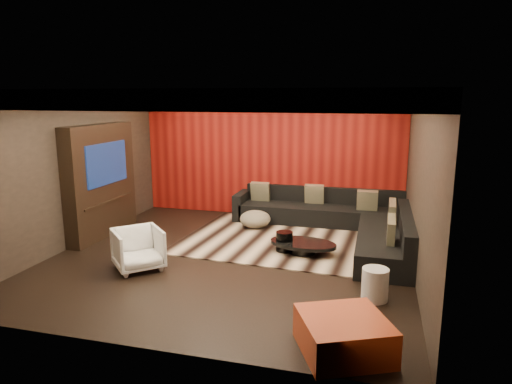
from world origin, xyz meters
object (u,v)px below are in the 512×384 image
(drum_stool, at_px, (284,241))
(orange_ottoman, at_px, (344,335))
(coffee_table, at_px, (303,247))
(armchair, at_px, (138,249))
(sectional_sofa, at_px, (341,222))
(white_side_table, at_px, (375,284))

(drum_stool, height_order, orange_ottoman, orange_ottoman)
(coffee_table, relative_size, armchair, 1.61)
(armchair, xyz_separation_m, sectional_sofa, (2.99, 2.75, -0.07))
(orange_ottoman, bearing_deg, coffee_table, 107.20)
(coffee_table, bearing_deg, drum_stool, 177.40)
(drum_stool, height_order, white_side_table, white_side_table)
(coffee_table, bearing_deg, orange_ottoman, -72.80)
(coffee_table, xyz_separation_m, white_side_table, (1.24, -1.58, 0.10))
(coffee_table, height_order, orange_ottoman, orange_ottoman)
(drum_stool, bearing_deg, armchair, -146.25)
(coffee_table, xyz_separation_m, armchair, (-2.43, -1.39, 0.22))
(drum_stool, relative_size, orange_ottoman, 0.39)
(coffee_table, xyz_separation_m, orange_ottoman, (0.93, -3.01, 0.08))
(orange_ottoman, relative_size, armchair, 1.22)
(armchair, height_order, sectional_sofa, sectional_sofa)
(coffee_table, xyz_separation_m, sectional_sofa, (0.55, 1.36, 0.14))
(orange_ottoman, bearing_deg, armchair, 154.31)
(white_side_table, bearing_deg, coffee_table, 128.12)
(coffee_table, relative_size, orange_ottoman, 1.33)
(drum_stool, xyz_separation_m, white_side_table, (1.58, -1.60, 0.03))
(sectional_sofa, bearing_deg, white_side_table, -76.83)
(sectional_sofa, bearing_deg, armchair, -137.42)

